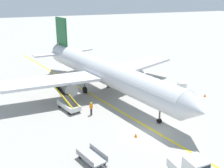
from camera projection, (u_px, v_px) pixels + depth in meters
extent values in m
plane|color=#9E9B93|center=(150.00, 133.00, 28.68)|extent=(300.00, 300.00, 0.00)
cube|color=yellow|center=(127.00, 115.00, 32.95)|extent=(18.09, 78.06, 0.01)
cylinder|color=silver|center=(104.00, 72.00, 38.74)|extent=(9.89, 29.98, 3.30)
cone|color=silver|center=(195.00, 110.00, 26.20)|extent=(3.69, 3.06, 3.23)
cone|color=silver|center=(57.00, 50.00, 51.32)|extent=(3.68, 3.43, 3.14)
cube|color=silver|center=(137.00, 64.00, 44.09)|extent=(13.65, 9.46, 0.36)
cylinder|color=gray|center=(133.00, 73.00, 42.76)|extent=(2.56, 3.54, 1.90)
cube|color=silver|center=(52.00, 81.00, 35.98)|extent=(13.06, 4.59, 0.36)
cylinder|color=gray|center=(66.00, 88.00, 36.42)|extent=(2.56, 3.54, 1.90)
cube|color=#19592D|center=(61.00, 32.00, 48.27)|extent=(1.16, 3.96, 5.20)
cube|color=silver|center=(78.00, 50.00, 50.77)|extent=(5.64, 3.91, 0.24)
cube|color=silver|center=(48.00, 54.00, 47.52)|extent=(5.37, 2.63, 0.24)
cylinder|color=#4C4C51|center=(160.00, 111.00, 30.45)|extent=(0.20, 0.20, 3.12)
cylinder|color=black|center=(159.00, 121.00, 30.87)|extent=(0.47, 0.62, 0.56)
cylinder|color=#4C4C51|center=(109.00, 78.00, 42.10)|extent=(0.20, 0.20, 3.12)
cylinder|color=black|center=(109.00, 84.00, 42.45)|extent=(0.55, 1.01, 0.96)
cylinder|color=#4C4C51|center=(85.00, 83.00, 39.72)|extent=(0.20, 0.20, 3.12)
cylinder|color=black|center=(85.00, 90.00, 40.07)|extent=(0.55, 1.01, 0.96)
cube|color=black|center=(180.00, 100.00, 27.63)|extent=(2.96, 1.60, 0.60)
cube|color=silver|center=(196.00, 165.00, 20.76)|extent=(1.58, 1.67, 1.10)
cylinder|color=black|center=(187.00, 164.00, 23.14)|extent=(0.24, 0.61, 0.60)
cube|color=silver|center=(178.00, 92.00, 38.88)|extent=(2.72, 2.19, 0.70)
cube|color=silver|center=(182.00, 86.00, 38.57)|extent=(1.42, 1.40, 1.10)
cube|color=black|center=(186.00, 86.00, 38.55)|extent=(0.48, 0.92, 0.77)
cylinder|color=black|center=(183.00, 93.00, 39.48)|extent=(0.64, 0.45, 0.60)
cylinder|color=black|center=(185.00, 95.00, 38.44)|extent=(0.64, 0.45, 0.60)
cylinder|color=black|center=(172.00, 92.00, 39.56)|extent=(0.64, 0.45, 0.60)
cylinder|color=black|center=(173.00, 95.00, 38.51)|extent=(0.64, 0.45, 0.60)
cube|color=silver|center=(69.00, 105.00, 34.36)|extent=(2.46, 4.06, 0.60)
cylinder|color=black|center=(60.00, 105.00, 35.09)|extent=(0.37, 0.64, 0.60)
cylinder|color=black|center=(68.00, 103.00, 35.82)|extent=(0.37, 0.64, 0.60)
cylinder|color=black|center=(70.00, 112.00, 33.10)|extent=(0.37, 0.64, 0.60)
cylinder|color=black|center=(78.00, 109.00, 33.83)|extent=(0.37, 0.64, 0.60)
cube|color=black|center=(66.00, 97.00, 34.50)|extent=(2.21, 5.05, 1.76)
cube|color=yellow|center=(63.00, 97.00, 34.20)|extent=(1.42, 4.86, 1.84)
cube|color=yellow|center=(69.00, 95.00, 34.72)|extent=(1.42, 4.86, 1.84)
cube|color=#A5A5A8|center=(92.00, 157.00, 23.82)|extent=(2.22, 3.11, 0.16)
cube|color=#4C4C51|center=(104.00, 168.00, 22.45)|extent=(0.33, 0.89, 0.08)
cube|color=gray|center=(99.00, 152.00, 24.18)|extent=(0.84, 2.71, 0.50)
cube|color=gray|center=(85.00, 158.00, 23.30)|extent=(0.84, 2.71, 0.50)
cylinder|color=black|center=(104.00, 163.00, 23.48)|extent=(0.22, 0.38, 0.36)
cylinder|color=black|center=(93.00, 168.00, 22.77)|extent=(0.22, 0.38, 0.36)
cylinder|color=black|center=(91.00, 152.00, 25.04)|extent=(0.22, 0.38, 0.36)
cylinder|color=black|center=(80.00, 157.00, 24.33)|extent=(0.22, 0.38, 0.36)
cylinder|color=#26262D|center=(91.00, 112.00, 32.94)|extent=(0.24, 0.24, 0.85)
cube|color=orange|center=(91.00, 106.00, 32.71)|extent=(0.36, 0.22, 0.56)
sphere|color=tan|center=(91.00, 103.00, 32.58)|extent=(0.20, 0.20, 0.20)
sphere|color=yellow|center=(91.00, 103.00, 32.56)|extent=(0.24, 0.24, 0.24)
cone|color=orange|center=(205.00, 95.00, 38.66)|extent=(0.36, 0.36, 0.44)
cone|color=orange|center=(74.00, 85.00, 42.85)|extent=(0.36, 0.36, 0.44)
cone|color=orange|center=(136.00, 135.00, 27.92)|extent=(0.36, 0.36, 0.44)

